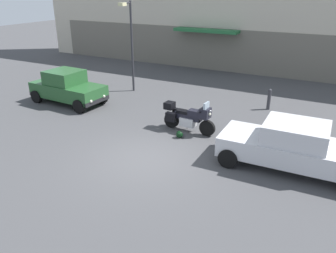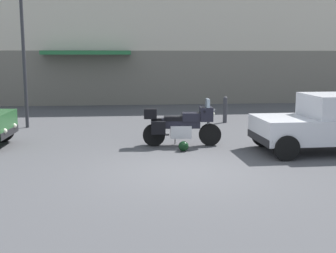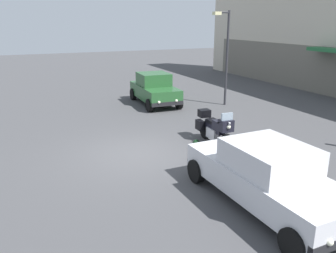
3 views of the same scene
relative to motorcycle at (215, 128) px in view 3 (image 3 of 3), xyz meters
The scene contains 6 objects.
ground_plane 2.87m from the motorcycle, 95.04° to the right, with size 80.00×80.00×0.00m, color #424244.
motorcycle is the anchor object (origin of this frame).
helmet 0.88m from the motorcycle, 91.06° to the right, with size 0.28×0.28×0.28m, color black.
car_hatchback_near 6.80m from the motorcycle, behind, with size 3.94×1.96×1.64m.
car_sedan_far 4.34m from the motorcycle, 15.77° to the right, with size 4.61×1.98×1.56m.
streetlamp_curbside 6.65m from the motorcycle, 144.51° to the left, with size 0.28×0.94×4.76m.
Camera 3 is at (10.25, -3.56, 4.26)m, focal length 37.02 mm.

